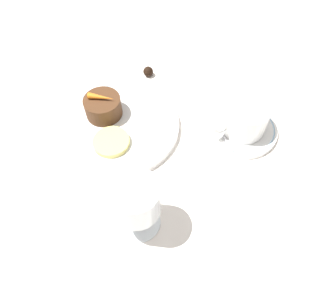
{
  "coord_description": "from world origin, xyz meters",
  "views": [
    {
      "loc": [
        0.11,
        0.35,
        0.51
      ],
      "look_at": [
        -0.05,
        0.05,
        0.04
      ],
      "focal_mm": 35.0,
      "sensor_mm": 36.0,
      "label": 1
    }
  ],
  "objects_px": {
    "dinner_plate": "(118,126)",
    "wine_glass": "(136,201)",
    "coffee_cup": "(245,117)",
    "dessert_cake": "(103,107)",
    "fork": "(201,115)"
  },
  "relations": [
    {
      "from": "coffee_cup",
      "to": "fork",
      "type": "distance_m",
      "value": 0.09
    },
    {
      "from": "wine_glass",
      "to": "dessert_cake",
      "type": "height_order",
      "value": "wine_glass"
    },
    {
      "from": "coffee_cup",
      "to": "dessert_cake",
      "type": "relative_size",
      "value": 1.58
    },
    {
      "from": "dinner_plate",
      "to": "wine_glass",
      "type": "bearing_deg",
      "value": 76.51
    },
    {
      "from": "dessert_cake",
      "to": "coffee_cup",
      "type": "bearing_deg",
      "value": 144.92
    },
    {
      "from": "coffee_cup",
      "to": "wine_glass",
      "type": "distance_m",
      "value": 0.27
    },
    {
      "from": "coffee_cup",
      "to": "fork",
      "type": "height_order",
      "value": "coffee_cup"
    },
    {
      "from": "wine_glass",
      "to": "fork",
      "type": "bearing_deg",
      "value": -144.54
    },
    {
      "from": "fork",
      "to": "dessert_cake",
      "type": "distance_m",
      "value": 0.2
    },
    {
      "from": "fork",
      "to": "wine_glass",
      "type": "bearing_deg",
      "value": 35.46
    },
    {
      "from": "dinner_plate",
      "to": "coffee_cup",
      "type": "bearing_deg",
      "value": 150.54
    },
    {
      "from": "coffee_cup",
      "to": "dessert_cake",
      "type": "bearing_deg",
      "value": -35.08
    },
    {
      "from": "fork",
      "to": "dessert_cake",
      "type": "bearing_deg",
      "value": -26.57
    },
    {
      "from": "wine_glass",
      "to": "fork",
      "type": "distance_m",
      "value": 0.27
    },
    {
      "from": "dinner_plate",
      "to": "fork",
      "type": "relative_size",
      "value": 1.29
    }
  ]
}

